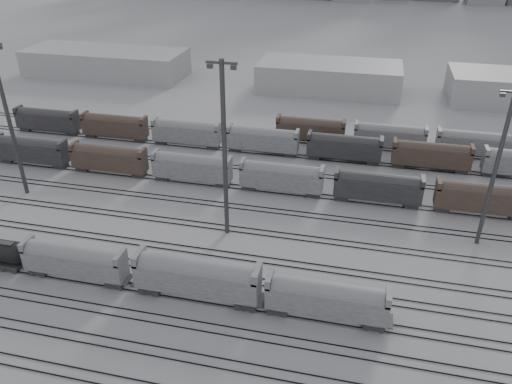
% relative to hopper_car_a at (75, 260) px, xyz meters
% --- Properties ---
extents(ground, '(900.00, 900.00, 0.00)m').
position_rel_hopper_car_a_xyz_m(ground, '(14.83, -1.00, -3.24)').
color(ground, '#A7A6AB').
rests_on(ground, ground).
extents(tracks, '(220.00, 71.50, 0.16)m').
position_rel_hopper_car_a_xyz_m(tracks, '(14.83, 16.50, -3.16)').
color(tracks, black).
rests_on(tracks, ground).
extents(hopper_car_a, '(14.68, 2.92, 5.25)m').
position_rel_hopper_car_a_xyz_m(hopper_car_a, '(0.00, 0.00, 0.00)').
color(hopper_car_a, black).
rests_on(hopper_car_a, ground).
extents(hopper_car_b, '(16.59, 3.30, 5.93)m').
position_rel_hopper_car_a_xyz_m(hopper_car_b, '(17.61, 0.00, 0.42)').
color(hopper_car_b, black).
rests_on(hopper_car_b, ground).
extents(hopper_car_c, '(15.04, 2.99, 5.38)m').
position_rel_hopper_car_a_xyz_m(hopper_car_c, '(34.31, -0.00, 0.08)').
color(hopper_car_c, black).
rests_on(hopper_car_c, ground).
extents(light_mast_b, '(4.37, 0.70, 27.30)m').
position_rel_hopper_car_a_xyz_m(light_mast_b, '(-22.26, 20.11, 11.24)').
color(light_mast_b, '#3C3C3F').
rests_on(light_mast_b, ground).
extents(light_mast_c, '(4.42, 0.71, 27.61)m').
position_rel_hopper_car_a_xyz_m(light_mast_c, '(16.93, 15.97, 11.40)').
color(light_mast_c, '#3C3C3F').
rests_on(light_mast_c, ground).
extents(light_mast_d, '(3.91, 0.63, 24.46)m').
position_rel_hopper_car_a_xyz_m(light_mast_d, '(55.29, 21.91, 9.73)').
color(light_mast_d, '#3C3C3F').
rests_on(light_mast_d, ground).
extents(bg_string_near, '(151.00, 3.00, 5.60)m').
position_rel_hopper_car_a_xyz_m(bg_string_near, '(22.83, 31.00, -0.44)').
color(bg_string_near, gray).
rests_on(bg_string_near, ground).
extents(bg_string_mid, '(151.00, 3.00, 5.60)m').
position_rel_hopper_car_a_xyz_m(bg_string_mid, '(32.83, 47.00, -0.44)').
color(bg_string_mid, black).
rests_on(bg_string_mid, ground).
extents(bg_string_far, '(66.00, 3.00, 5.60)m').
position_rel_hopper_car_a_xyz_m(bg_string_far, '(50.33, 55.00, -0.44)').
color(bg_string_far, '#4B3A2F').
rests_on(bg_string_far, ground).
extents(warehouse_left, '(50.00, 18.00, 8.00)m').
position_rel_hopper_car_a_xyz_m(warehouse_left, '(-45.17, 94.00, 0.76)').
color(warehouse_left, '#AEAEB1').
rests_on(warehouse_left, ground).
extents(warehouse_mid, '(40.00, 18.00, 8.00)m').
position_rel_hopper_car_a_xyz_m(warehouse_mid, '(24.83, 94.00, 0.76)').
color(warehouse_mid, '#AEAEB1').
rests_on(warehouse_mid, ground).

